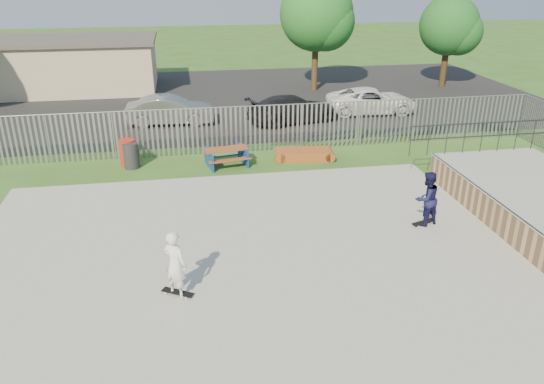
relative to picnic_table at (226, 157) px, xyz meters
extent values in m
plane|color=#34561D|center=(-0.23, -7.49, -0.36)|extent=(120.00, 120.00, 0.00)
cube|color=#979792|center=(-0.23, -7.49, -0.29)|extent=(15.00, 12.00, 0.15)
cube|color=tan|center=(9.27, -6.49, 0.16)|extent=(4.00, 7.00, 1.05)
cube|color=#9E9E99|center=(9.27, -6.49, 0.71)|extent=(4.05, 7.05, 0.04)
cylinder|color=#383A3F|center=(7.29, -6.49, 0.72)|extent=(0.06, 7.00, 0.06)
cube|color=brown|center=(0.00, 0.00, 0.32)|extent=(1.79, 0.97, 0.06)
cube|color=brown|center=(0.11, -0.55, 0.05)|extent=(1.71, 0.58, 0.05)
cube|color=brown|center=(-0.11, 0.55, 0.05)|extent=(1.71, 0.58, 0.05)
cube|color=navy|center=(0.00, 0.00, -0.02)|extent=(1.73, 1.58, 0.70)
cube|color=brown|center=(3.25, 0.19, -0.16)|extent=(2.13, 1.24, 0.40)
cylinder|color=#A02418|center=(-3.86, 0.62, 0.17)|extent=(0.64, 0.64, 1.07)
cylinder|color=#27272A|center=(-3.71, 0.36, 0.14)|extent=(0.61, 0.61, 1.02)
cube|color=black|center=(-0.23, 11.51, -0.35)|extent=(40.00, 18.00, 0.02)
imported|color=#9D9DA1|center=(-2.22, 6.35, 0.36)|extent=(4.37, 1.72, 1.41)
imported|color=black|center=(3.90, 5.68, 0.33)|extent=(5.00, 3.02, 1.36)
imported|color=white|center=(8.44, 6.72, 0.33)|extent=(4.96, 2.54, 1.34)
cube|color=#BFAF93|center=(-8.23, 15.51, 1.14)|extent=(10.00, 6.00, 3.00)
cube|color=#4C4742|center=(-8.23, 15.51, 2.74)|extent=(10.40, 6.40, 0.20)
cylinder|color=#45311B|center=(6.75, 12.74, 1.63)|extent=(0.38, 0.38, 3.98)
sphere|color=#1F5B20|center=(6.75, 12.74, 4.29)|extent=(4.46, 4.46, 4.46)
cylinder|color=#3B2A17|center=(15.29, 12.38, 1.29)|extent=(0.40, 0.40, 3.31)
sphere|color=#1C511E|center=(15.29, 12.38, 3.51)|extent=(3.71, 3.71, 3.71)
cube|color=black|center=(5.43, -6.52, -0.15)|extent=(0.82, 0.46, 0.02)
cube|color=black|center=(-2.00, -9.06, -0.15)|extent=(0.79, 0.58, 0.02)
imported|color=#13123B|center=(5.43, -6.52, 0.63)|extent=(0.99, 0.88, 1.70)
imported|color=white|center=(-2.00, -9.06, 0.63)|extent=(0.73, 0.71, 1.70)
camera|label=1|loc=(-1.56, -19.99, 7.10)|focal=35.00mm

